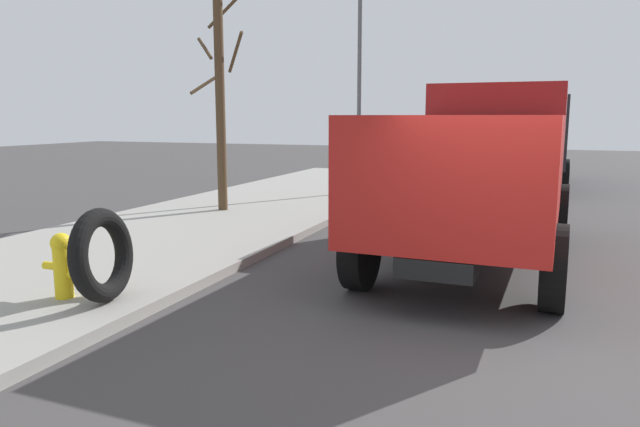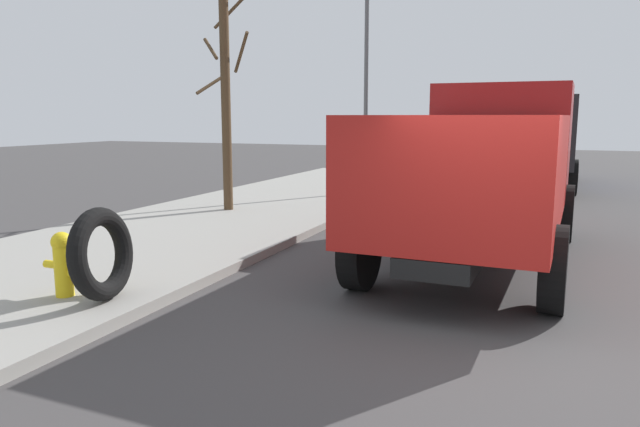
% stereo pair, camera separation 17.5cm
% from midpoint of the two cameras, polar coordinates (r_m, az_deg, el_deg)
% --- Properties ---
extents(ground_plane, '(80.00, 80.00, 0.00)m').
position_cam_midpoint_polar(ground_plane, '(6.50, 15.86, -12.55)').
color(ground_plane, '#423F3F').
extents(sidewalk_curb, '(36.00, 5.00, 0.15)m').
position_cam_midpoint_polar(sidewalk_curb, '(9.47, -27.48, -5.84)').
color(sidewalk_curb, '#99968E').
rests_on(sidewalk_curb, ground).
extents(fire_hydrant, '(0.26, 0.58, 0.82)m').
position_cam_midpoint_polar(fire_hydrant, '(8.02, -24.12, -4.43)').
color(fire_hydrant, yellow).
rests_on(fire_hydrant, sidewalk_curb).
extents(loose_tire, '(1.18, 0.48, 1.16)m').
position_cam_midpoint_polar(loose_tire, '(7.64, -20.89, -3.77)').
color(loose_tire, black).
rests_on(loose_tire, sidewalk_curb).
extents(dump_truck_red, '(7.08, 2.99, 3.00)m').
position_cam_midpoint_polar(dump_truck_red, '(10.17, 14.78, 4.69)').
color(dump_truck_red, red).
rests_on(dump_truck_red, ground).
extents(dump_truck_blue, '(7.04, 2.88, 3.00)m').
position_cam_midpoint_polar(dump_truck_blue, '(21.55, 18.80, 6.82)').
color(dump_truck_blue, '#1E3899').
rests_on(dump_truck_blue, ground).
extents(bare_tree, '(1.19, 1.30, 5.39)m').
position_cam_midpoint_polar(bare_tree, '(14.36, -9.93, 10.75)').
color(bare_tree, '#4C3823').
rests_on(bare_tree, sidewalk_curb).
extents(street_light_pole, '(0.12, 0.12, 6.73)m').
position_cam_midpoint_polar(street_light_pole, '(17.48, 3.53, 13.06)').
color(street_light_pole, '#595B5E').
rests_on(street_light_pole, sidewalk_curb).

